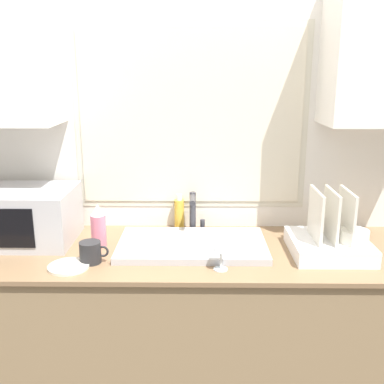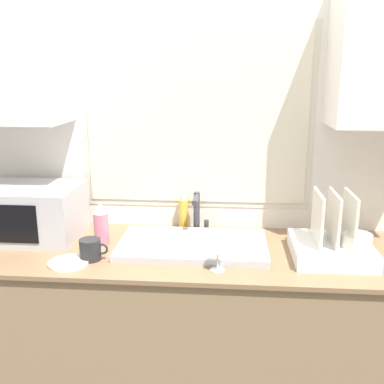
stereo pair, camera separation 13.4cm
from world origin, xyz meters
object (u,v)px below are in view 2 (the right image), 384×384
Objects in this scene: soap_bottle at (184,213)px; mug_near_sink at (91,249)px; microwave at (28,212)px; faucet at (197,210)px; spray_bottle at (101,224)px; wine_glass at (218,243)px; dish_rack at (333,244)px.

soap_bottle is 1.48× the size of mug_near_sink.
faucet is at bearing 8.95° from microwave.
microwave is 0.77m from soap_bottle.
wine_glass is (0.55, -0.25, 0.02)m from spray_bottle.
wine_glass is at bearing -69.11° from soap_bottle.
spray_bottle is 1.63× the size of mug_near_sink.
spray_bottle is at bearing -9.12° from microwave.
soap_bottle is at bearing 143.15° from faucet.
faucet is at bearing 156.20° from dish_rack.
dish_rack is 1.05m from mug_near_sink.
faucet is at bearing 104.64° from wine_glass.
spray_bottle is at bearing 175.63° from dish_rack.
dish_rack is at bearing -23.80° from faucet.
mug_near_sink is at bearing -32.89° from microwave.
spray_bottle reaches higher than mug_near_sink.
faucet is 0.10m from soap_bottle.
microwave is 2.69× the size of soap_bottle.
dish_rack is at bearing 5.86° from mug_near_sink.
microwave is 0.38m from spray_bottle.
mug_near_sink is (0.01, -0.19, -0.05)m from spray_bottle.
wine_glass is (0.55, -0.06, 0.07)m from mug_near_sink.
microwave is 2.96× the size of wine_glass.
microwave is at bearing -166.05° from soap_bottle.
faucet reaches higher than mug_near_sink.
dish_rack is 1.67× the size of spray_bottle.
soap_bottle is 1.10× the size of wine_glass.
faucet reaches higher than spray_bottle.
dish_rack is 2.72× the size of mug_near_sink.
microwave reaches higher than mug_near_sink.
faucet is 0.58m from mug_near_sink.
microwave reaches higher than wine_glass.
dish_rack is at bearing -4.37° from spray_bottle.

